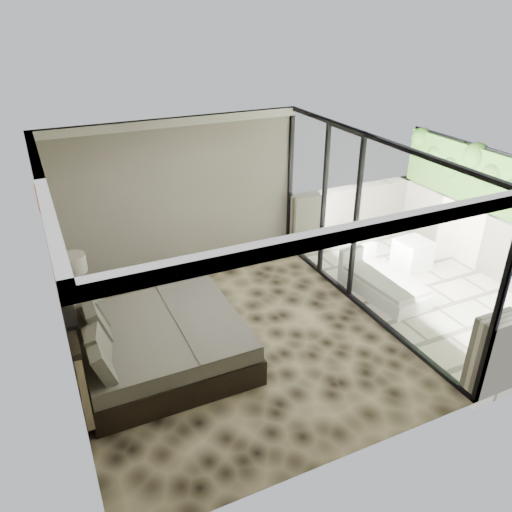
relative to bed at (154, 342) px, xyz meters
name	(u,v)px	position (x,y,z in m)	size (l,w,h in m)	color
floor	(234,339)	(1.19, 0.05, -0.36)	(5.00, 5.00, 0.00)	black
ceiling	(229,156)	(1.19, 0.05, 2.43)	(4.50, 5.00, 0.02)	silver
back_wall	(178,198)	(1.19, 2.54, 1.04)	(4.50, 0.02, 2.80)	gray
left_wall	(59,292)	(-1.05, 0.05, 1.04)	(0.02, 5.00, 2.80)	gray
glass_wall	(367,228)	(3.44, 0.05, 1.04)	(0.08, 5.00, 2.80)	white
terrace_slab	(428,288)	(4.94, 0.05, -0.42)	(3.00, 5.00, 0.12)	beige
parapet_far	(491,244)	(6.29, 0.05, 0.19)	(0.30, 5.00, 1.10)	#C0B89C
foliage_hedge	(505,186)	(6.29, 0.05, 1.29)	(0.36, 4.60, 1.10)	#427524
picture_ledge	(61,280)	(-0.99, 0.15, 1.14)	(0.12, 2.20, 0.05)	black
bed	(154,342)	(0.00, 0.00, 0.00)	(2.25, 2.18, 1.25)	black
nightstand	(84,312)	(-0.74, 1.34, -0.10)	(0.52, 0.52, 0.52)	black
table_lamp	(74,271)	(-0.77, 1.37, 0.60)	(0.38, 0.38, 0.70)	black
abstract_canvas	(49,229)	(-1.00, 0.64, 1.61)	(0.04, 0.90, 0.90)	#BA370F
framed_print	(60,256)	(-0.95, 0.13, 1.46)	(0.03, 0.50, 0.60)	black
ottoman	(412,254)	(5.10, 0.72, -0.08)	(0.56, 0.56, 0.56)	white
lounger	(382,283)	(4.01, 0.21, -0.18)	(0.89, 1.60, 0.61)	white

